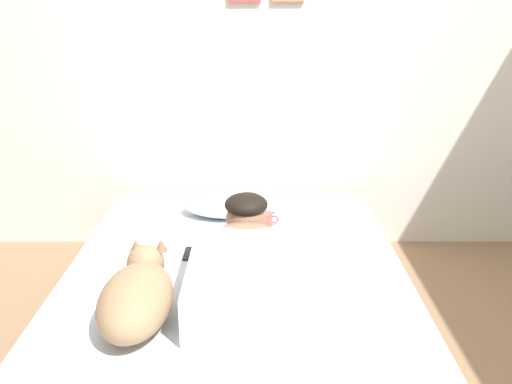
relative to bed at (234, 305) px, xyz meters
name	(u,v)px	position (x,y,z in m)	size (l,w,h in m)	color
back_wall	(263,41)	(0.14, 1.16, 1.07)	(4.01, 0.12, 2.50)	silver
bed	(234,305)	(0.00, 0.00, 0.00)	(1.52, 1.99, 0.36)	#4C4742
pillow	(229,205)	(-0.05, 0.66, 0.24)	(0.52, 0.32, 0.11)	silver
person_lying	(242,261)	(0.04, -0.15, 0.29)	(0.43, 0.92, 0.27)	silver
dog	(135,295)	(-0.34, -0.43, 0.29)	(0.26, 0.57, 0.21)	#9E7A56
coffee_cup	(261,219)	(0.13, 0.48, 0.22)	(0.12, 0.09, 0.07)	#D84C47
cell_phone	(189,254)	(-0.21, 0.14, 0.19)	(0.07, 0.14, 0.01)	black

